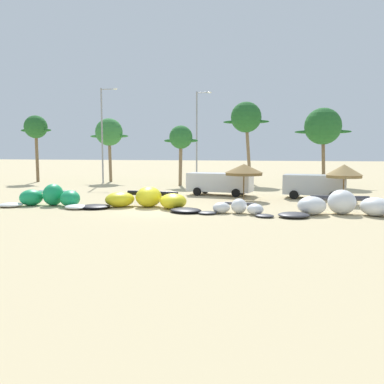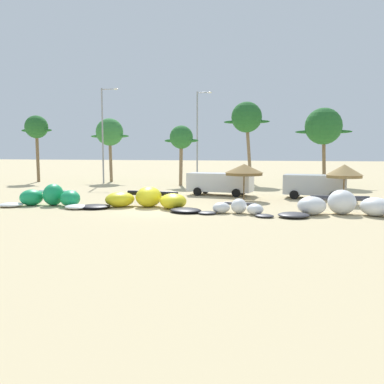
{
  "view_description": "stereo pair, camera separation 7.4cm",
  "coord_description": "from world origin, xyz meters",
  "views": [
    {
      "loc": [
        7.77,
        -24.14,
        3.7
      ],
      "look_at": [
        1.9,
        2.0,
        1.0
      ],
      "focal_mm": 38.45,
      "sensor_mm": 36.0,
      "label": 1
    },
    {
      "loc": [
        7.84,
        -24.13,
        3.7
      ],
      "look_at": [
        1.9,
        2.0,
        1.0
      ],
      "focal_mm": 38.45,
      "sensor_mm": 36.0,
      "label": 2
    }
  ],
  "objects": [
    {
      "name": "parked_van",
      "position": [
        9.99,
        8.86,
        1.09
      ],
      "size": [
        4.85,
        2.73,
        1.84
      ],
      "color": "#B2B7BC",
      "rests_on": "ground"
    },
    {
      "name": "palm_center_left",
      "position": [
        3.49,
        22.65,
        7.35
      ],
      "size": [
        5.15,
        3.43,
        9.16
      ],
      "color": "#7F6647",
      "rests_on": "ground"
    },
    {
      "name": "kite_left_of_center",
      "position": [
        -0.94,
        1.04,
        0.51
      ],
      "size": [
        8.52,
        4.04,
        1.34
      ],
      "color": "black",
      "rests_on": "ground"
    },
    {
      "name": "kite_left",
      "position": [
        -7.46,
        0.42,
        0.56
      ],
      "size": [
        6.59,
        3.04,
        1.47
      ],
      "color": "white",
      "rests_on": "ground"
    },
    {
      "name": "lamppost_west_center",
      "position": [
        -2.24,
        23.57,
        5.85
      ],
      "size": [
        1.86,
        0.24,
        10.57
      ],
      "color": "gray",
      "rests_on": "ground"
    },
    {
      "name": "palm_left_of_gap",
      "position": [
        -2.91,
        18.07,
        5.0
      ],
      "size": [
        3.67,
        2.45,
        6.34
      ],
      "color": "#7F6647",
      "rests_on": "ground"
    },
    {
      "name": "palm_leftmost",
      "position": [
        -20.94,
        19.55,
        6.35
      ],
      "size": [
        4.03,
        2.69,
        7.84
      ],
      "color": "brown",
      "rests_on": "ground"
    },
    {
      "name": "beach_umbrella_middle",
      "position": [
        11.87,
        6.22,
        2.28
      ],
      "size": [
        2.53,
        2.53,
        2.75
      ],
      "color": "brown",
      "rests_on": "ground"
    },
    {
      "name": "parked_car_second",
      "position": [
        2.45,
        9.63,
        1.09
      ],
      "size": [
        5.53,
        2.78,
        1.84
      ],
      "color": "silver",
      "rests_on": "ground"
    },
    {
      "name": "lamppost_west",
      "position": [
        -12.2,
        19.18,
        5.91
      ],
      "size": [
        2.06,
        0.24,
        10.66
      ],
      "color": "gray",
      "rests_on": "ground"
    },
    {
      "name": "palm_left",
      "position": [
        -12.58,
        21.59,
        5.82
      ],
      "size": [
        4.84,
        3.23,
        7.52
      ],
      "color": "#7F6647",
      "rests_on": "ground"
    },
    {
      "name": "kite_center",
      "position": [
        5.18,
        -0.28,
        0.34
      ],
      "size": [
        4.64,
        2.37,
        0.88
      ],
      "color": "#333338",
      "rests_on": "ground"
    },
    {
      "name": "beach_umbrella_near_van",
      "position": [
        4.83,
        6.72,
        2.29
      ],
      "size": [
        2.88,
        2.88,
        2.71
      ],
      "color": "brown",
      "rests_on": "ground"
    },
    {
      "name": "palm_center_right",
      "position": [
        11.71,
        22.02,
        6.24
      ],
      "size": [
        5.86,
        3.91,
        8.25
      ],
      "color": "brown",
      "rests_on": "ground"
    },
    {
      "name": "kite_right_of_center",
      "position": [
        11.13,
        0.55,
        0.55
      ],
      "size": [
        7.95,
        3.88,
        1.44
      ],
      "color": "#333338",
      "rests_on": "ground"
    },
    {
      "name": "ground_plane",
      "position": [
        0.0,
        0.0,
        0.0
      ],
      "size": [
        260.0,
        260.0,
        0.0
      ],
      "primitive_type": "plane",
      "color": "#C6B284"
    }
  ]
}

